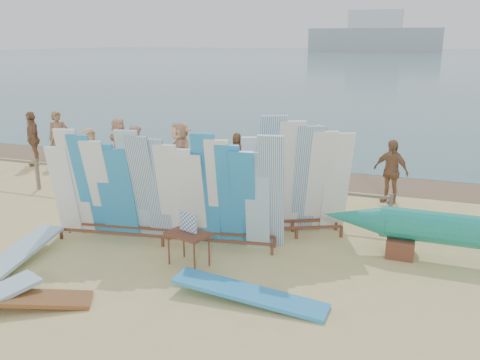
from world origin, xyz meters
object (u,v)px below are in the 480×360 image
at_px(beach_chair_right, 248,191).
at_px(beachgoer_1, 59,138).
at_px(beachgoer_5, 179,150).
at_px(beachgoer_7, 272,153).
at_px(vendor_table, 189,248).
at_px(beachgoer_9, 318,155).
at_px(beachgoer_11, 119,143).
at_px(beachgoer_4, 236,162).
at_px(beachgoer_10, 391,171).
at_px(main_surfboard_rack, 164,193).
at_px(beachgoer_0, 90,152).
at_px(beachgoer_6, 270,175).
at_px(side_surfboard_rack, 295,182).
at_px(flat_board_a, 13,267).
at_px(flat_board_d, 249,301).
at_px(beachgoer_2, 137,154).
at_px(beachgoer_3, 182,149).
at_px(stroller, 253,186).
at_px(beachgoer_extra_1, 33,139).
at_px(beach_chair_left, 186,183).
at_px(flat_board_c, 8,309).

relative_size(beach_chair_right, beachgoer_1, 0.45).
distance_m(beachgoer_5, beachgoer_7, 2.96).
xyz_separation_m(vendor_table, beachgoer_1, (-7.86, 6.00, 0.59)).
xyz_separation_m(beachgoer_9, beachgoer_11, (-6.93, -0.02, -0.08)).
xyz_separation_m(beachgoer_4, beachgoer_10, (4.27, 0.46, 0.00)).
bearing_deg(main_surfboard_rack, beachgoer_0, 130.50).
height_order(beach_chair_right, beachgoer_6, beachgoer_6).
height_order(beachgoer_6, beachgoer_11, beachgoer_6).
relative_size(main_surfboard_rack, beachgoer_1, 2.71).
height_order(side_surfboard_rack, beachgoer_1, side_surfboard_rack).
distance_m(flat_board_a, flat_board_d, 4.76).
distance_m(flat_board_a, beachgoer_2, 6.30).
bearing_deg(beachgoer_3, stroller, 41.59).
bearing_deg(beachgoer_7, beachgoer_5, 145.51).
bearing_deg(beachgoer_6, beachgoer_2, -120.98).
bearing_deg(beachgoer_4, beachgoer_0, 156.52).
relative_size(side_surfboard_rack, beachgoer_0, 1.77).
bearing_deg(beachgoer_1, beachgoer_extra_1, 154.13).
bearing_deg(beachgoer_11, beachgoer_extra_1, 41.33).
height_order(vendor_table, beachgoer_3, beachgoer_3).
bearing_deg(beachgoer_7, beachgoer_9, -45.29).
height_order(beachgoer_4, beachgoer_10, beachgoer_10).
bearing_deg(side_surfboard_rack, beachgoer_3, 115.03).
height_order(flat_board_a, beachgoer_5, beachgoer_5).
relative_size(side_surfboard_rack, stroller, 2.47).
distance_m(beach_chair_left, beachgoer_1, 5.89).
bearing_deg(flat_board_d, beachgoer_extra_1, 58.73).
distance_m(beachgoer_extra_1, beachgoer_0, 2.89).
bearing_deg(beachgoer_11, flat_board_a, 133.58).
distance_m(flat_board_d, beachgoer_11, 10.46).
xyz_separation_m(beachgoer_extra_1, beachgoer_11, (2.96, 0.84, -0.10)).
relative_size(flat_board_c, beachgoer_1, 1.42).
bearing_deg(beachgoer_11, beachgoer_10, -160.70).
bearing_deg(beachgoer_extra_1, beachgoer_4, 40.62).
xyz_separation_m(beachgoer_0, beachgoer_4, (4.98, 0.05, 0.08)).
bearing_deg(beachgoer_1, beachgoer_6, -62.88).
relative_size(beachgoer_2, beachgoer_1, 0.94).
xyz_separation_m(side_surfboard_rack, flat_board_a, (-4.73, -3.52, -1.25)).
height_order(stroller, beachgoer_1, beachgoer_1).
distance_m(vendor_table, flat_board_d, 1.87).
bearing_deg(beach_chair_left, main_surfboard_rack, -38.07).
relative_size(beachgoer_extra_1, beachgoer_0, 1.20).
bearing_deg(beachgoer_5, stroller, 38.34).
height_order(beachgoer_extra_1, beachgoer_9, beachgoer_extra_1).
xyz_separation_m(side_surfboard_rack, beach_chair_left, (-3.75, 2.21, -0.98)).
height_order(flat_board_c, beachgoer_7, beachgoer_7).
height_order(flat_board_d, beachgoer_6, beachgoer_6).
height_order(beachgoer_extra_1, beachgoer_4, beachgoer_extra_1).
relative_size(beachgoer_4, beachgoer_10, 1.00).
bearing_deg(flat_board_d, beachgoer_0, 52.81).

